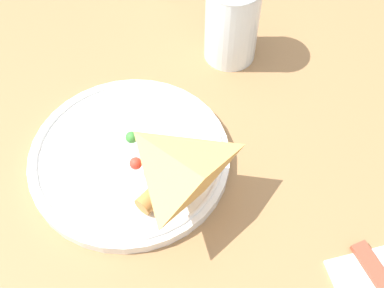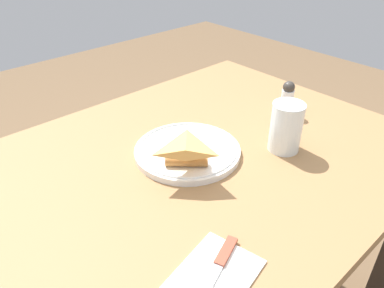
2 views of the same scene
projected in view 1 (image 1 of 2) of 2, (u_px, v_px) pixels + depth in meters
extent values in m
cube|color=olive|center=(153.00, 185.00, 0.65)|extent=(1.22, 0.86, 0.03)
cube|color=#382D23|center=(20.00, 76.00, 1.27)|extent=(0.06, 0.06, 0.71)
cube|color=#382D23|center=(309.00, 69.00, 1.28)|extent=(0.06, 0.06, 0.71)
cylinder|color=white|center=(130.00, 157.00, 0.65)|extent=(0.27, 0.27, 0.02)
torus|color=white|center=(129.00, 153.00, 0.64)|extent=(0.25, 0.25, 0.01)
pyramid|color=#DBA351|center=(138.00, 157.00, 0.62)|extent=(0.15, 0.15, 0.02)
cylinder|color=#B77A3D|center=(169.00, 181.00, 0.60)|extent=(0.09, 0.09, 0.02)
sphere|color=#7A4256|center=(148.00, 154.00, 0.61)|extent=(0.02, 0.02, 0.02)
sphere|color=orange|center=(147.00, 149.00, 0.61)|extent=(0.01, 0.01, 0.01)
sphere|color=red|center=(136.00, 162.00, 0.60)|extent=(0.02, 0.02, 0.02)
sphere|color=#388433|center=(131.00, 137.00, 0.62)|extent=(0.02, 0.02, 0.02)
sphere|color=#EFDB93|center=(152.00, 159.00, 0.60)|extent=(0.02, 0.02, 0.02)
cylinder|color=white|center=(232.00, 22.00, 0.72)|extent=(0.08, 0.08, 0.13)
cylinder|color=#F4CC66|center=(231.00, 30.00, 0.73)|extent=(0.07, 0.07, 0.10)
cube|color=#99422D|center=(375.00, 270.00, 0.56)|extent=(0.07, 0.04, 0.01)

